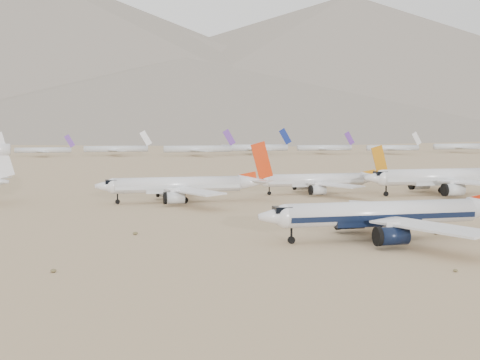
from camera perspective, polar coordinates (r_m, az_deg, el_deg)
The scene contains 9 objects.
ground at distance 119.09m, azimuth 6.46°, elevation -5.22°, with size 7000.00×7000.00×0.00m, color #977758.
main_airliner at distance 122.74m, azimuth 12.87°, elevation -2.82°, with size 47.79×46.68×16.87m.
row2_navy_widebody at distance 204.61m, azimuth 17.50°, elevation 0.24°, with size 51.55×50.41×18.34m.
row2_gold_tail at distance 198.94m, azimuth 6.90°, elevation -0.02°, with size 40.20×39.31×14.31m.
row2_orange_tail at distance 176.89m, azimuth -4.70°, elevation -0.45°, with size 44.90×43.92×16.02m.
distant_storage_row at distance 437.16m, azimuth -3.76°, elevation 2.69°, with size 630.23×59.83×15.86m.
mountain_range at distance 1769.80m, azimuth -10.01°, elevation 10.25°, with size 7354.00×3024.00×470.00m.
foothills at distance 1337.16m, azimuth 11.69°, elevation 6.72°, with size 4637.50×1395.00×155.00m.
desert_scrub at distance 100.15m, azimuth 19.00°, elevation -7.20°, with size 275.93×121.67×0.63m.
Camera 1 is at (-40.15, -110.19, 20.71)m, focal length 50.00 mm.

